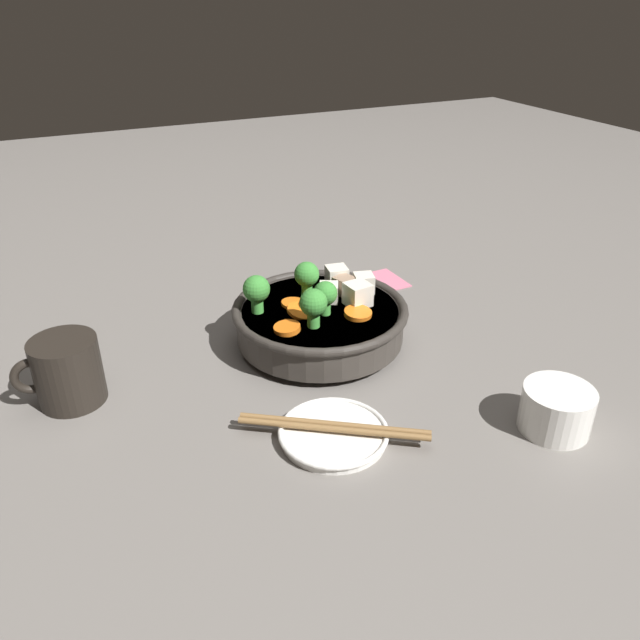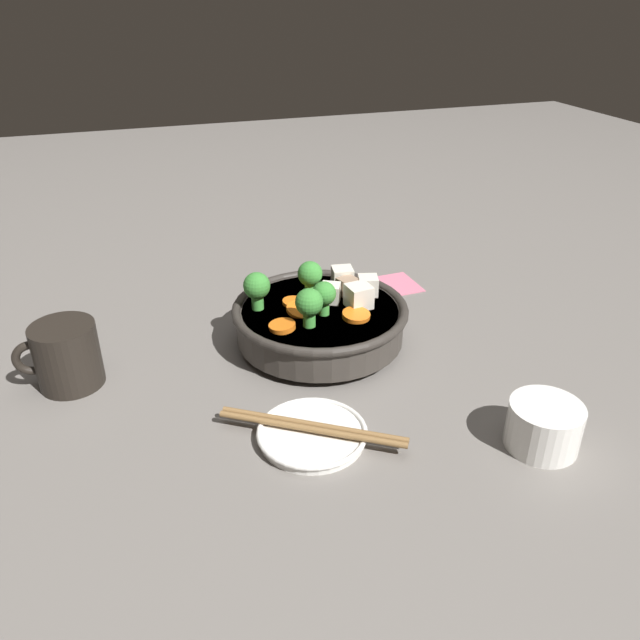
# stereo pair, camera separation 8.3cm
# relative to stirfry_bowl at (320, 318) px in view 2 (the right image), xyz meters

# --- Properties ---
(ground_plane) EXTENTS (3.00, 3.00, 0.00)m
(ground_plane) POSITION_rel_stirfry_bowl_xyz_m (-0.00, 0.00, -0.04)
(ground_plane) COLOR slate
(stirfry_bowl) EXTENTS (0.24, 0.24, 0.10)m
(stirfry_bowl) POSITION_rel_stirfry_bowl_xyz_m (0.00, 0.00, 0.00)
(stirfry_bowl) COLOR #38332D
(stirfry_bowl) RESTS_ON ground_plane
(side_saucer) EXTENTS (0.12, 0.12, 0.01)m
(side_saucer) POSITION_rel_stirfry_bowl_xyz_m (0.07, 0.19, -0.03)
(side_saucer) COLOR white
(side_saucer) RESTS_ON ground_plane
(tea_cup) EXTENTS (0.08, 0.08, 0.05)m
(tea_cup) POSITION_rel_stirfry_bowl_xyz_m (-0.16, 0.28, -0.01)
(tea_cup) COLOR white
(tea_cup) RESTS_ON ground_plane
(dark_mug) EXTENTS (0.10, 0.08, 0.08)m
(dark_mug) POSITION_rel_stirfry_bowl_xyz_m (0.32, -0.01, 0.00)
(dark_mug) COLOR black
(dark_mug) RESTS_ON ground_plane
(napkin) EXTENTS (0.11, 0.08, 0.00)m
(napkin) POSITION_rel_stirfry_bowl_xyz_m (-0.15, -0.13, -0.04)
(napkin) COLOR #D16B84
(napkin) RESTS_ON ground_plane
(chopsticks_pair) EXTENTS (0.18, 0.13, 0.01)m
(chopsticks_pair) POSITION_rel_stirfry_bowl_xyz_m (0.07, 0.19, -0.02)
(chopsticks_pair) COLOR olive
(chopsticks_pair) RESTS_ON side_saucer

